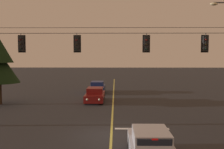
{
  "coord_description": "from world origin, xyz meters",
  "views": [
    {
      "loc": [
        0.24,
        -15.29,
        4.56
      ],
      "look_at": [
        0.0,
        3.04,
        3.3
      ],
      "focal_mm": 43.57,
      "sensor_mm": 36.0,
      "label": 1
    }
  ],
  "objects": [
    {
      "name": "car_oncoming_trailing",
      "position": [
        -2.0,
        18.01,
        0.65
      ],
      "size": [
        1.8,
        4.42,
        1.39
      ],
      "color": "navy",
      "rests_on": "ground"
    },
    {
      "name": "ground_plane",
      "position": [
        0.0,
        0.0,
        0.0
      ],
      "size": [
        180.0,
        180.0,
        0.0
      ],
      "primitive_type": "plane",
      "color": "#28282B"
    },
    {
      "name": "stop_bar_paint",
      "position": [
        1.9,
        1.44,
        0.0
      ],
      "size": [
        3.4,
        0.36,
        0.01
      ],
      "primitive_type": "cube",
      "color": "silver",
      "rests_on": "ground"
    },
    {
      "name": "traffic_light_centre",
      "position": [
        2.2,
        2.02,
        5.34
      ],
      "size": [
        0.48,
        0.41,
        1.22
      ],
      "color": "black"
    },
    {
      "name": "traffic_light_leftmost",
      "position": [
        -5.8,
        2.02,
        5.34
      ],
      "size": [
        0.48,
        0.41,
        1.22
      ],
      "color": "black"
    },
    {
      "name": "traffic_light_left_inner",
      "position": [
        -2.22,
        2.02,
        5.34
      ],
      "size": [
        0.48,
        0.41,
        1.22
      ],
      "color": "black"
    },
    {
      "name": "lane_centre_stripe",
      "position": [
        0.0,
        8.04,
        0.0
      ],
      "size": [
        0.14,
        60.0,
        0.01
      ],
      "primitive_type": "cube",
      "color": "#D1C64C",
      "rests_on": "ground"
    },
    {
      "name": "signal_span_assembly",
      "position": [
        0.0,
        2.04,
        3.85
      ],
      "size": [
        18.11,
        0.32,
        7.39
      ],
      "color": "#2D2116",
      "rests_on": "ground"
    },
    {
      "name": "traffic_light_right_inner",
      "position": [
        5.93,
        2.02,
        5.34
      ],
      "size": [
        0.48,
        0.41,
        1.22
      ],
      "color": "black"
    },
    {
      "name": "car_waiting_near_lane",
      "position": [
        1.76,
        -3.76,
        0.65
      ],
      "size": [
        1.8,
        4.33,
        1.39
      ],
      "color": "#A5A5AD",
      "rests_on": "ground"
    },
    {
      "name": "car_oncoming_lead",
      "position": [
        -1.81,
        11.49,
        0.65
      ],
      "size": [
        1.8,
        4.42,
        1.39
      ],
      "color": "maroon",
      "rests_on": "ground"
    }
  ]
}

